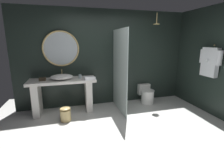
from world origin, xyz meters
TOP-DOWN VIEW (x-y plane):
  - ground_plane at (0.00, 0.00)m, footprint 5.76×5.76m
  - back_wall_panel at (0.00, 1.90)m, footprint 4.80×0.10m
  - side_wall_right at (2.35, 0.76)m, footprint 0.10×2.47m
  - vanity_counter at (-1.20, 1.55)m, footprint 1.60×0.57m
  - vessel_sink at (-1.21, 1.54)m, footprint 0.54×0.45m
  - tumbler_cup at (-0.77, 1.55)m, footprint 0.08×0.08m
  - tissue_box at (-1.65, 1.54)m, footprint 0.15×0.13m
  - round_wall_mirror at (-1.20, 1.81)m, footprint 0.90×0.04m
  - shower_glass_panel at (0.19, 1.29)m, footprint 0.02×1.12m
  - rain_shower_head at (1.28, 1.52)m, footprint 0.17×0.17m
  - hanging_bathrobe at (2.21, 0.59)m, footprint 0.20×0.58m
  - toilet at (1.12, 1.57)m, footprint 0.38×0.53m
  - waste_bin at (-1.16, 1.06)m, footprint 0.24×0.24m
  - folded_hand_towel at (-0.56, 1.36)m, footprint 0.29×0.23m

SIDE VIEW (x-z plane):
  - ground_plane at x=0.00m, z-range 0.00..0.00m
  - waste_bin at x=-1.16m, z-range 0.00..0.33m
  - toilet at x=1.12m, z-range -0.02..0.49m
  - vanity_counter at x=-1.20m, z-range 0.11..0.97m
  - folded_hand_towel at x=-0.56m, z-range 0.86..0.92m
  - tissue_box at x=-1.65m, z-range 0.86..0.93m
  - tumbler_cup at x=-0.77m, z-range 0.86..0.95m
  - vessel_sink at x=-1.21m, z-range 0.81..1.03m
  - shower_glass_panel at x=0.19m, z-range 0.00..2.06m
  - back_wall_panel at x=0.00m, z-range 0.00..2.60m
  - side_wall_right at x=2.35m, z-range 0.00..2.60m
  - hanging_bathrobe at x=2.21m, z-range 0.94..1.69m
  - round_wall_mirror at x=-1.20m, z-range 1.14..2.04m
  - rain_shower_head at x=1.28m, z-range 2.09..2.39m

